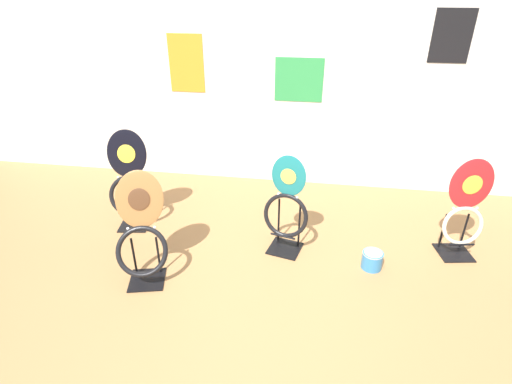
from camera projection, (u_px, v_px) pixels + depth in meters
name	position (u px, v px, depth m)	size (l,w,h in m)	color
ground_plane	(256.00, 334.00, 2.77)	(14.00, 14.00, 0.00)	#A37547
wall_back	(291.00, 72.00, 4.29)	(8.00, 0.07, 2.60)	silver
toilet_seat_display_jazz_black	(129.00, 184.00, 3.81)	(0.42, 0.34, 0.96)	black
toilet_seat_display_teal_sax	(286.00, 210.00, 3.45)	(0.42, 0.34, 0.91)	black
toilet_seat_display_woodgrain	(142.00, 237.00, 3.11)	(0.47, 0.48, 0.89)	black
toilet_seat_display_crimson_swirl	(466.00, 210.00, 3.38)	(0.38, 0.32, 0.91)	black
paint_can	(372.00, 259.00, 3.38)	(0.18, 0.18, 0.16)	teal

